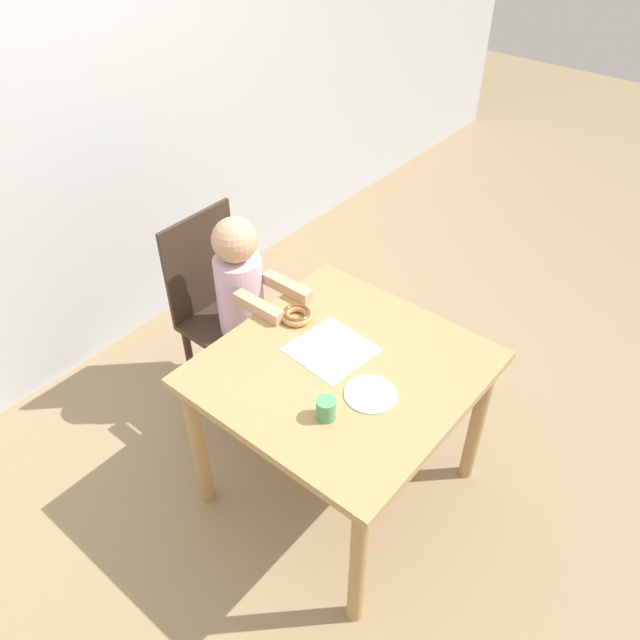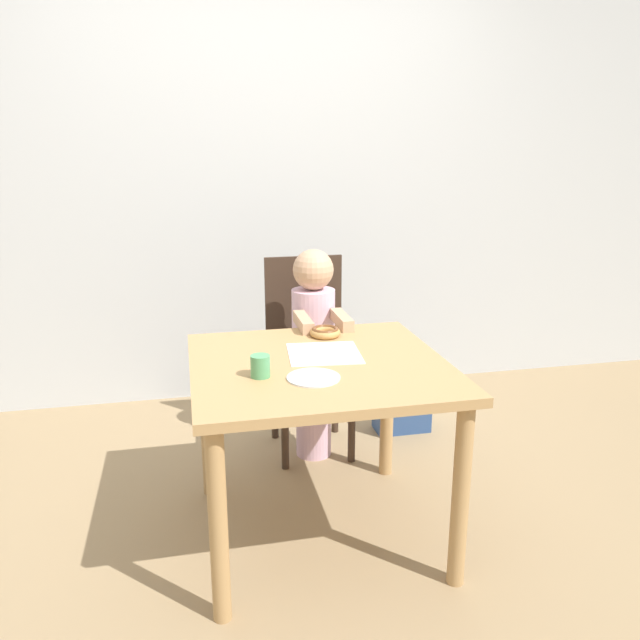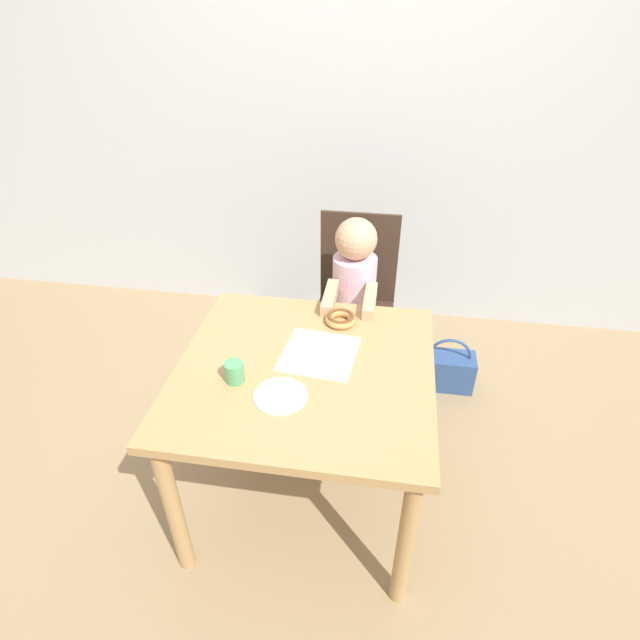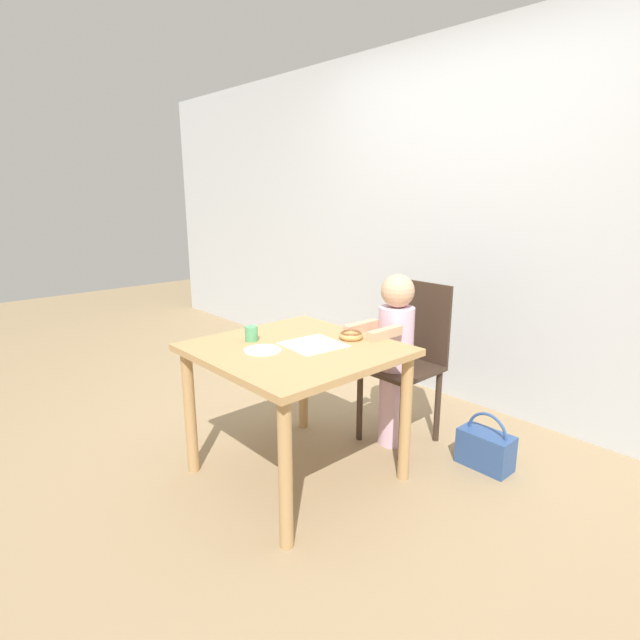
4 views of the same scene
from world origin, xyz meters
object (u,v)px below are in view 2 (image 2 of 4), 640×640
Objects in this scene: donut at (325,332)px; handbag at (402,410)px; child_figure at (314,349)px; cup at (260,366)px; chair at (309,352)px.

donut reaches higher than handbag.
donut is 0.40× the size of handbag.
child_figure reaches higher than donut.
child_figure is 13.32× the size of cup.
child_figure is at bearing 65.40° from cup.
cup is (-0.86, -0.92, 0.64)m from handbag.
donut is 0.97m from handbag.
handbag is at bearing 43.36° from donut.
donut is (-0.02, -0.46, 0.24)m from chair.
donut is at bearing -136.64° from handbag.
child_figure is 8.07× the size of donut.
cup is at bearing -133.10° from handbag.
chair is at bearing 87.26° from donut.
cup is (-0.32, -0.41, 0.02)m from donut.
cup reaches higher than donut.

